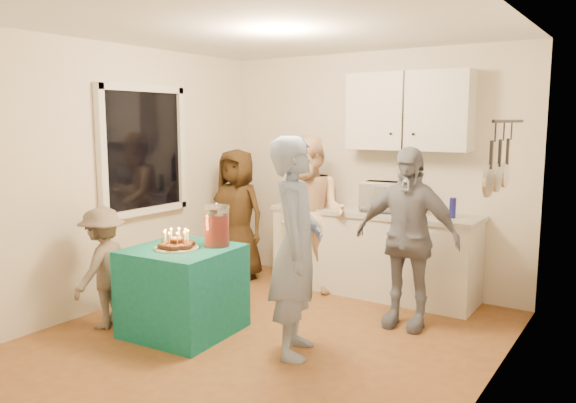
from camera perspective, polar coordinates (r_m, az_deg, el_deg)
The scene contains 19 objects.
floor at distance 4.95m, azimuth -2.30°, elevation -13.79°, with size 4.00×4.00×0.00m, color brown.
ceiling at distance 4.65m, azimuth -2.49°, elevation 17.44°, with size 4.00×4.00×0.00m, color white.
back_wall at distance 6.34m, azimuth 8.25°, elevation 3.12°, with size 3.60×3.60×0.00m, color silver.
left_wall at distance 5.85m, azimuth -16.85°, elevation 2.43°, with size 4.00×4.00×0.00m, color silver.
right_wall at distance 3.86m, azimuth 19.82°, elevation -0.52°, with size 4.00×4.00×0.00m, color silver.
window_night at distance 6.01m, azimuth -14.57°, elevation 5.05°, with size 0.04×1.00×1.20m, color black.
counter at distance 6.13m, azimuth 8.58°, elevation -5.31°, with size 2.20×0.58×0.86m, color white.
countertop at distance 6.04m, azimuth 8.67°, elevation -1.11°, with size 2.24×0.62×0.05m, color beige.
upper_cabinet at distance 5.98m, azimuth 12.14°, elevation 8.96°, with size 1.30×0.30×0.80m, color white.
pot_rack at distance 4.53m, azimuth 21.13°, elevation 4.45°, with size 0.12×1.00×0.60m, color black.
microwave at distance 5.95m, azimuth 10.22°, elevation 0.44°, with size 0.55×0.37×0.30m, color white.
party_table at distance 5.07m, azimuth -10.60°, elevation -8.84°, with size 0.85×0.85×0.76m, color #106C61.
donut_cake at distance 4.92m, azimuth -11.28°, elevation -3.72°, with size 0.38×0.38×0.18m, color #381C0C, non-canonical shape.
punch_jar at distance 4.96m, azimuth -7.26°, elevation -2.59°, with size 0.22×0.22×0.34m, color red.
man_birthday at distance 4.42m, azimuth 0.84°, elevation -4.66°, with size 0.64×0.42×1.74m, color #859AC2.
woman_back_left at distance 6.58m, azimuth -5.22°, elevation -1.34°, with size 0.75×0.49×1.53m, color brown.
woman_back_center at distance 6.02m, azimuth 2.31°, elevation -1.40°, with size 0.83×0.64×1.70m, color #EFA87C.
woman_back_right at distance 5.14m, azimuth 11.94°, elevation -3.62°, with size 0.96×0.40×1.63m, color #0F1732.
child_near_left at distance 5.34m, azimuth -18.25°, elevation -6.38°, with size 0.71×0.41×1.09m, color #5B5049.
Camera 1 is at (2.68, -3.72, 1.85)m, focal length 35.00 mm.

